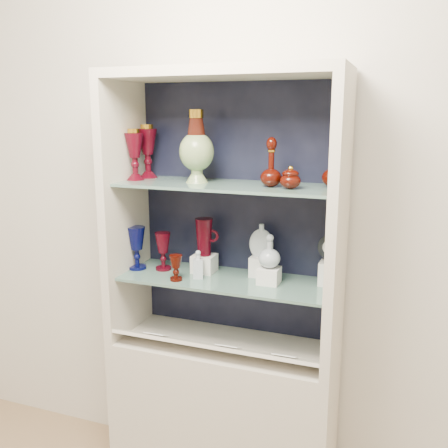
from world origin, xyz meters
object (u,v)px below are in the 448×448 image
(flat_flask, at_px, (261,240))
(clear_round_decanter, at_px, (269,252))
(enamel_urn, at_px, (197,146))
(ruby_goblet_small, at_px, (176,268))
(pedestal_lamp_left, at_px, (135,155))
(lidded_bowl, at_px, (290,177))
(clear_square_bottle, at_px, (198,264))
(cobalt_goblet, at_px, (137,248))
(ruby_decanter_b, at_px, (334,161))
(cameo_medallion, at_px, (330,248))
(ruby_pitcher, at_px, (204,237))
(ruby_goblet_tall, at_px, (163,251))
(pedestal_lamp_right, at_px, (148,151))
(ruby_decanter_a, at_px, (271,159))

(flat_flask, relative_size, clear_round_decanter, 1.09)
(enamel_urn, bearing_deg, ruby_goblet_small, -120.80)
(flat_flask, bearing_deg, pedestal_lamp_left, -172.61)
(lidded_bowl, xyz_separation_m, flat_flask, (-0.15, 0.13, -0.30))
(pedestal_lamp_left, relative_size, clear_square_bottle, 1.79)
(ruby_goblet_small, relative_size, clear_square_bottle, 0.89)
(cobalt_goblet, bearing_deg, ruby_goblet_small, -20.40)
(pedestal_lamp_left, height_order, lidded_bowl, pedestal_lamp_left)
(ruby_decanter_b, height_order, clear_square_bottle, ruby_decanter_b)
(cameo_medallion, bearing_deg, ruby_decanter_b, -93.08)
(ruby_goblet_small, height_order, ruby_pitcher, ruby_pitcher)
(ruby_pitcher, bearing_deg, ruby_goblet_small, -114.78)
(enamel_urn, relative_size, ruby_goblet_tall, 1.75)
(cobalt_goblet, distance_m, clear_square_bottle, 0.33)
(ruby_goblet_tall, relative_size, flat_flask, 1.16)
(pedestal_lamp_right, xyz_separation_m, cobalt_goblet, (-0.03, -0.09, -0.44))
(ruby_goblet_tall, distance_m, ruby_pitcher, 0.21)
(cameo_medallion, bearing_deg, ruby_goblet_small, -168.05)
(pedestal_lamp_left, distance_m, ruby_decanter_b, 0.87)
(pedestal_lamp_right, relative_size, clear_round_decanter, 1.74)
(enamel_urn, xyz_separation_m, lidded_bowl, (0.42, -0.05, -0.11))
(flat_flask, relative_size, cameo_medallion, 1.26)
(flat_flask, xyz_separation_m, clear_round_decanter, (0.06, -0.09, -0.03))
(lidded_bowl, bearing_deg, ruby_decanter_a, 162.10)
(ruby_goblet_tall, xyz_separation_m, cameo_medallion, (0.76, 0.05, 0.07))
(ruby_goblet_tall, height_order, cameo_medallion, cameo_medallion)
(clear_round_decanter, relative_size, cameo_medallion, 1.16)
(ruby_decanter_a, height_order, clear_round_decanter, ruby_decanter_a)
(lidded_bowl, xyz_separation_m, cobalt_goblet, (-0.73, 0.04, -0.37))
(flat_flask, bearing_deg, lidded_bowl, -44.09)
(lidded_bowl, distance_m, flat_flask, 0.36)
(enamel_urn, xyz_separation_m, flat_flask, (0.27, 0.09, -0.41))
(ruby_goblet_tall, distance_m, cameo_medallion, 0.76)
(flat_flask, bearing_deg, ruby_pitcher, -175.54)
(ruby_goblet_tall, height_order, ruby_goblet_small, ruby_goblet_tall)
(ruby_decanter_a, distance_m, flat_flask, 0.39)
(clear_round_decanter, bearing_deg, pedestal_lamp_right, 172.65)
(pedestal_lamp_right, distance_m, clear_square_bottle, 0.57)
(ruby_goblet_small, relative_size, clear_round_decanter, 0.81)
(ruby_goblet_tall, bearing_deg, pedestal_lamp_right, 148.22)
(ruby_goblet_tall, bearing_deg, ruby_decanter_a, -3.99)
(clear_square_bottle, bearing_deg, enamel_urn, 114.90)
(pedestal_lamp_left, bearing_deg, ruby_decanter_a, -0.12)
(ruby_goblet_small, bearing_deg, flat_flask, 29.60)
(ruby_decanter_b, bearing_deg, pedestal_lamp_right, 178.69)
(flat_flask, bearing_deg, pedestal_lamp_right, 177.94)
(ruby_goblet_tall, bearing_deg, lidded_bowl, -6.05)
(ruby_decanter_a, distance_m, ruby_pitcher, 0.50)
(enamel_urn, bearing_deg, pedestal_lamp_right, 164.55)
(ruby_pitcher, xyz_separation_m, clear_square_bottle, (0.01, -0.09, -0.10))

